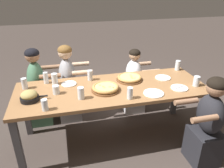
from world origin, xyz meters
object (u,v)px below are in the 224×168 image
Objects in this scene: drinking_glass_d at (45,105)px; diner_far_midright at (134,84)px; drinking_glass_c at (55,79)px; diner_far_midleft at (69,87)px; drinking_glass_j at (46,78)px; pizza_board_main at (105,88)px; skillet_bowl at (29,96)px; drinking_glass_e at (81,94)px; drinking_glass_b at (196,82)px; empty_plate_b at (69,84)px; empty_plate_c at (163,78)px; drinking_glass_h at (56,90)px; diner_near_right at (207,125)px; drinking_glass_g at (178,66)px; diner_far_left at (38,90)px; empty_plate_a at (154,93)px; drinking_glass_f at (24,84)px; empty_plate_d at (179,88)px; drinking_glass_a at (90,76)px; drinking_glass_i at (130,94)px; pizza_board_second at (129,78)px.

drinking_glass_d is 0.12× the size of diner_far_midright.
drinking_glass_d is (-0.10, -0.60, -0.01)m from drinking_glass_c.
drinking_glass_j is at bearing -41.09° from diner_far_midleft.
skillet_bowl is at bearing -177.15° from pizza_board_main.
drinking_glass_j is (-0.39, 0.51, 0.01)m from drinking_glass_e.
pizza_board_main is 2.68× the size of drinking_glass_b.
diner_far_midleft is (-1.54, 0.84, -0.29)m from drinking_glass_b.
empty_plate_b is 1.25m from empty_plate_c.
drinking_glass_h is at bearing -175.00° from empty_plate_c.
drinking_glass_g is at bearing -7.30° from diner_near_right.
diner_far_midleft is at bearing 90.00° from diner_far_left.
pizza_board_main is 0.30× the size of diner_far_left.
skillet_bowl is at bearing 173.02° from empty_plate_a.
drinking_glass_f is (-0.36, -0.04, 0.00)m from drinking_glass_c.
empty_plate_d is 1.20m from drinking_glass_e.
empty_plate_d is at bearing -79.45° from empty_plate_c.
empty_plate_a is at bearing -21.88° from pizza_board_main.
skillet_bowl is 0.27× the size of diner_near_right.
drinking_glass_j is at bearing 151.36° from pizza_board_main.
empty_plate_a is (0.53, -0.21, -0.03)m from pizza_board_main.
drinking_glass_i is (0.36, -0.59, -0.00)m from drinking_glass_a.
empty_plate_b is at bearing 35.61° from skillet_bowl.
drinking_glass_h is (-1.73, -0.34, -0.02)m from drinking_glass_g.
pizza_board_main is 2.33× the size of drinking_glass_j.
drinking_glass_h is (-1.10, 0.26, 0.04)m from empty_plate_a.
drinking_glass_d is (-1.58, -0.12, 0.05)m from empty_plate_d.
diner_far_left is (0.09, 0.42, -0.31)m from drinking_glass_f.
diner_far_midright is at bearing 15.21° from drinking_glass_f.
diner_far_left is at bearing -90.00° from diner_far_midright.
drinking_glass_e reaches higher than empty_plate_c.
drinking_glass_f is at bearing 179.54° from empty_plate_b.
empty_plate_a is 0.20× the size of diner_far_midleft.
drinking_glass_i is 0.13× the size of diner_far_midright.
drinking_glass_e reaches higher than empty_plate_a.
pizza_board_main is at bearing 50.67° from diner_far_left.
drinking_glass_h is 0.09× the size of diner_far_midleft.
pizza_board_main reaches higher than empty_plate_c.
pizza_board_main is 2.39× the size of drinking_glass_c.
drinking_glass_i reaches higher than empty_plate_c.
empty_plate_d is 1.58m from drinking_glass_d.
pizza_board_main is 1.13m from drinking_glass_b.
pizza_board_second is 0.30× the size of diner_far_left.
drinking_glass_d is at bearing -154.59° from pizza_board_second.
drinking_glass_j is at bearing 26.21° from diner_far_left.
drinking_glass_j reaches higher than drinking_glass_b.
drinking_glass_f is (-0.53, 0.00, 0.06)m from empty_plate_b.
drinking_glass_a is 0.95× the size of drinking_glass_g.
drinking_glass_d is at bearing -175.53° from empty_plate_d.
diner_near_right is at bearing -29.48° from drinking_glass_c.
drinking_glass_c is 1.89m from diner_near_right.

